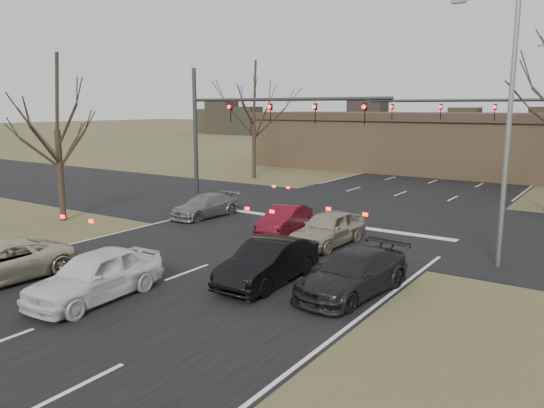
# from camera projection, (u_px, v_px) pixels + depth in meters

# --- Properties ---
(ground) EXTENTS (360.00, 360.00, 0.00)m
(ground) POSITION_uv_depth(u_px,v_px,m) (120.00, 298.00, 16.39)
(ground) COLOR brown
(ground) RESTS_ON ground
(road_main) EXTENTS (14.00, 300.00, 0.02)m
(road_main) POSITION_uv_depth(u_px,v_px,m) (506.00, 155.00, 65.29)
(road_main) COLOR black
(road_main) RESTS_ON ground
(road_cross) EXTENTS (200.00, 14.00, 0.02)m
(road_cross) POSITION_uv_depth(u_px,v_px,m) (340.00, 216.00, 28.61)
(road_cross) COLOR black
(road_cross) RESTS_ON ground
(building) EXTENTS (42.40, 10.40, 5.30)m
(building) POSITION_uv_depth(u_px,v_px,m) (483.00, 144.00, 45.78)
(building) COLOR #856547
(building) RESTS_ON ground
(mast_arm_near) EXTENTS (12.12, 0.24, 8.00)m
(mast_arm_near) POSITION_uv_depth(u_px,v_px,m) (240.00, 121.00, 28.95)
(mast_arm_near) COLOR #383A3D
(mast_arm_near) RESTS_ON ground
(mast_arm_far) EXTENTS (11.12, 0.24, 8.00)m
(mast_arm_far) POSITION_uv_depth(u_px,v_px,m) (500.00, 121.00, 30.83)
(mast_arm_far) COLOR #383A3D
(mast_arm_far) RESTS_ON ground
(streetlight_right_near) EXTENTS (2.34, 0.25, 10.00)m
(streetlight_right_near) POSITION_uv_depth(u_px,v_px,m) (504.00, 114.00, 18.67)
(streetlight_right_near) COLOR gray
(streetlight_right_near) RESTS_ON ground
(tree_left_near) EXTENTS (5.10, 5.10, 8.50)m
(tree_left_near) POSITION_uv_depth(u_px,v_px,m) (54.00, 92.00, 26.42)
(tree_left_near) COLOR black
(tree_left_near) RESTS_ON ground
(tree_left_far) EXTENTS (5.70, 5.70, 9.50)m
(tree_left_far) POSITION_uv_depth(u_px,v_px,m) (254.00, 88.00, 42.59)
(tree_left_far) COLOR black
(tree_left_far) RESTS_ON ground
(car_white_sedan) EXTENTS (2.07, 4.62, 1.54)m
(car_white_sedan) POSITION_uv_depth(u_px,v_px,m) (95.00, 275.00, 16.13)
(car_white_sedan) COLOR white
(car_white_sedan) RESTS_ON ground
(car_black_hatch) EXTENTS (1.69, 4.49, 1.47)m
(car_black_hatch) POSITION_uv_depth(u_px,v_px,m) (268.00, 262.00, 17.64)
(car_black_hatch) COLOR black
(car_black_hatch) RESTS_ON ground
(car_charcoal_sedan) EXTENTS (2.46, 4.89, 1.36)m
(car_charcoal_sedan) POSITION_uv_depth(u_px,v_px,m) (353.00, 273.00, 16.62)
(car_charcoal_sedan) COLOR black
(car_charcoal_sedan) RESTS_ON ground
(car_grey_ahead) EXTENTS (2.02, 4.30, 1.21)m
(car_grey_ahead) POSITION_uv_depth(u_px,v_px,m) (205.00, 206.00, 28.32)
(car_grey_ahead) COLOR slate
(car_grey_ahead) RESTS_ON ground
(car_red_ahead) EXTENTS (1.82, 3.96, 1.26)m
(car_red_ahead) POSITION_uv_depth(u_px,v_px,m) (285.00, 219.00, 24.86)
(car_red_ahead) COLOR #580C18
(car_red_ahead) RESTS_ON ground
(car_silver_ahead) EXTENTS (1.90, 4.39, 1.47)m
(car_silver_ahead) POSITION_uv_depth(u_px,v_px,m) (328.00, 228.00, 22.50)
(car_silver_ahead) COLOR #A79E87
(car_silver_ahead) RESTS_ON ground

